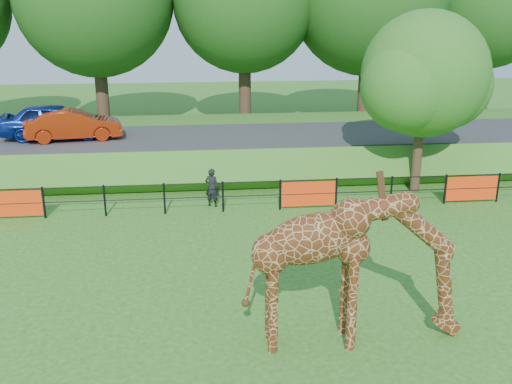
% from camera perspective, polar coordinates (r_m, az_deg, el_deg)
% --- Properties ---
extents(ground, '(90.00, 90.00, 0.00)m').
position_cam_1_polar(ground, '(12.66, -1.39, -14.29)').
color(ground, '#256519').
rests_on(ground, ground).
extents(giraffe, '(4.65, 0.93, 3.31)m').
position_cam_1_polar(giraffe, '(11.95, 10.05, -7.61)').
color(giraffe, '#522610').
rests_on(giraffe, ground).
extents(perimeter_fence, '(28.07, 0.10, 1.10)m').
position_cam_1_polar(perimeter_fence, '(19.71, -3.33, -0.47)').
color(perimeter_fence, black).
rests_on(perimeter_fence, ground).
extents(embankment, '(40.00, 9.00, 1.30)m').
position_cam_1_polar(embankment, '(26.90, -4.15, 4.74)').
color(embankment, '#256519').
rests_on(embankment, ground).
extents(road, '(40.00, 5.00, 0.12)m').
position_cam_1_polar(road, '(25.28, -4.06, 5.54)').
color(road, '#303033').
rests_on(road, embankment).
extents(car_blue, '(4.48, 1.96, 1.50)m').
position_cam_1_polar(car_blue, '(25.98, -19.49, 6.72)').
color(car_blue, '#13329B').
rests_on(car_blue, road).
extents(car_red, '(4.10, 1.96, 1.30)m').
position_cam_1_polar(car_red, '(25.42, -17.75, 6.43)').
color(car_red, '#B52B0C').
rests_on(car_red, road).
extents(visitor, '(0.60, 0.51, 1.40)m').
position_cam_1_polar(visitor, '(20.24, -4.42, 0.45)').
color(visitor, black).
rests_on(visitor, ground).
extents(tree_east, '(5.40, 4.71, 6.76)m').
position_cam_1_polar(tree_east, '(22.14, 16.66, 10.76)').
color(tree_east, '#392719').
rests_on(tree_east, ground).
extents(bg_tree_line, '(37.30, 8.80, 11.82)m').
position_cam_1_polar(bg_tree_line, '(32.81, -1.38, 18.66)').
color(bg_tree_line, '#392719').
rests_on(bg_tree_line, ground).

